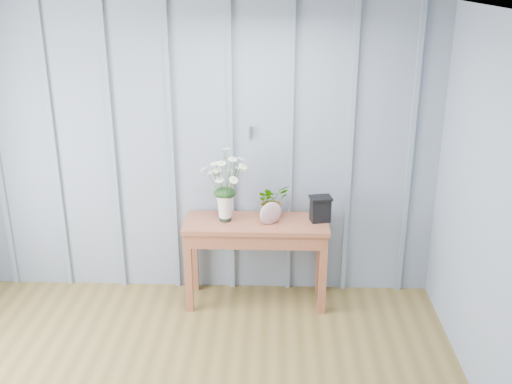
{
  "coord_description": "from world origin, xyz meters",
  "views": [
    {
      "loc": [
        0.63,
        -2.58,
        2.72
      ],
      "look_at": [
        0.47,
        1.94,
        1.03
      ],
      "focal_mm": 42.0,
      "sensor_mm": 36.0,
      "label": 1
    }
  ],
  "objects_px": {
    "carved_box": "(320,209)",
    "felt_disc_vessel": "(271,213)",
    "sideboard": "(256,234)",
    "daisy_vase": "(224,175)"
  },
  "relations": [
    {
      "from": "sideboard",
      "to": "felt_disc_vessel",
      "type": "distance_m",
      "value": 0.25
    },
    {
      "from": "sideboard",
      "to": "felt_disc_vessel",
      "type": "xyz_separation_m",
      "value": [
        0.12,
        -0.05,
        0.21
      ]
    },
    {
      "from": "sideboard",
      "to": "felt_disc_vessel",
      "type": "relative_size",
      "value": 6.18
    },
    {
      "from": "felt_disc_vessel",
      "to": "daisy_vase",
      "type": "bearing_deg",
      "value": 143.73
    },
    {
      "from": "sideboard",
      "to": "daisy_vase",
      "type": "height_order",
      "value": "daisy_vase"
    },
    {
      "from": "daisy_vase",
      "to": "felt_disc_vessel",
      "type": "distance_m",
      "value": 0.49
    },
    {
      "from": "daisy_vase",
      "to": "felt_disc_vessel",
      "type": "bearing_deg",
      "value": -9.74
    },
    {
      "from": "sideboard",
      "to": "carved_box",
      "type": "xyz_separation_m",
      "value": [
        0.53,
        0.03,
        0.22
      ]
    },
    {
      "from": "carved_box",
      "to": "felt_disc_vessel",
      "type": "bearing_deg",
      "value": -168.61
    },
    {
      "from": "sideboard",
      "to": "carved_box",
      "type": "relative_size",
      "value": 5.58
    }
  ]
}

